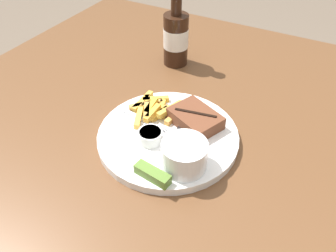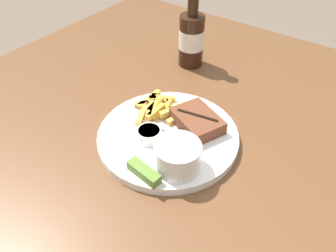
% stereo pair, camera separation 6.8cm
% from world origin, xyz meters
% --- Properties ---
extents(dining_table, '(1.22, 1.25, 0.77)m').
position_xyz_m(dining_table, '(0.00, 0.00, 0.69)').
color(dining_table, brown).
rests_on(dining_table, ground_plane).
extents(dinner_plate, '(0.30, 0.30, 0.02)m').
position_xyz_m(dinner_plate, '(0.00, 0.00, 0.77)').
color(dinner_plate, white).
rests_on(dinner_plate, dining_table).
extents(steak_portion, '(0.13, 0.11, 0.03)m').
position_xyz_m(steak_portion, '(0.04, 0.05, 0.80)').
color(steak_portion, brown).
rests_on(steak_portion, dinner_plate).
extents(fries_pile, '(0.12, 0.13, 0.02)m').
position_xyz_m(fries_pile, '(-0.06, 0.05, 0.79)').
color(fries_pile, '#D69549').
rests_on(fries_pile, dinner_plate).
extents(coleslaw_cup, '(0.09, 0.09, 0.06)m').
position_xyz_m(coleslaw_cup, '(0.07, -0.07, 0.81)').
color(coleslaw_cup, white).
rests_on(coleslaw_cup, dinner_plate).
extents(dipping_sauce_cup, '(0.05, 0.05, 0.03)m').
position_xyz_m(dipping_sauce_cup, '(-0.02, -0.04, 0.80)').
color(dipping_sauce_cup, silver).
rests_on(dipping_sauce_cup, dinner_plate).
extents(pickle_spear, '(0.07, 0.03, 0.02)m').
position_xyz_m(pickle_spear, '(0.03, -0.12, 0.79)').
color(pickle_spear, '#567A2D').
rests_on(pickle_spear, dinner_plate).
extents(fork_utensil, '(0.13, 0.03, 0.00)m').
position_xyz_m(fork_utensil, '(-0.08, 0.01, 0.78)').
color(fork_utensil, '#B7B7BC').
rests_on(fork_utensil, dinner_plate).
extents(knife_utensil, '(0.04, 0.17, 0.01)m').
position_xyz_m(knife_utensil, '(0.02, 0.04, 0.79)').
color(knife_utensil, '#B7B7BC').
rests_on(knife_utensil, dinner_plate).
extents(beer_bottle, '(0.07, 0.07, 0.23)m').
position_xyz_m(beer_bottle, '(-0.13, 0.29, 0.85)').
color(beer_bottle, black).
rests_on(beer_bottle, dining_table).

